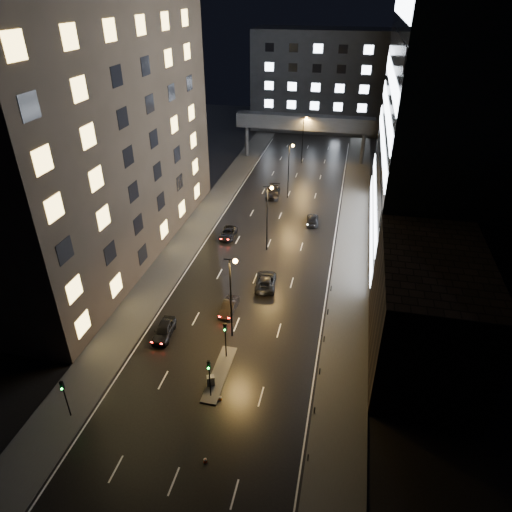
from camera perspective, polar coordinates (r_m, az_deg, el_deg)
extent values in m
plane|color=black|center=(78.67, 3.05, 5.06)|extent=(160.00, 160.00, 0.00)
cube|color=#383533|center=(77.08, -6.81, 4.37)|extent=(5.00, 110.00, 0.15)
cube|color=#383533|center=(73.38, 12.05, 2.46)|extent=(5.00, 110.00, 0.15)
cube|color=#2D2319|center=(65.21, -19.87, 16.62)|extent=(15.00, 48.00, 40.00)
cube|color=black|center=(48.85, 20.58, -6.46)|extent=(10.00, 18.00, 12.00)
cube|color=black|center=(68.52, 25.24, 18.36)|extent=(20.00, 36.00, 45.00)
cube|color=#333335|center=(130.38, 7.83, 20.91)|extent=(34.00, 14.00, 25.00)
cube|color=#333335|center=(103.89, 6.10, 16.30)|extent=(30.00, 3.00, 3.00)
cylinder|color=#333335|center=(107.38, -1.16, 14.16)|extent=(0.80, 0.80, 7.00)
cylinder|color=#333335|center=(104.65, 13.20, 12.94)|extent=(0.80, 0.80, 7.00)
cube|color=#383533|center=(47.86, -4.56, -14.43)|extent=(1.60, 8.00, 0.15)
cylinder|color=black|center=(48.35, -3.80, -10.86)|extent=(0.12, 0.12, 3.50)
cube|color=black|center=(46.92, -3.89, -8.85)|extent=(0.28, 0.22, 0.90)
sphere|color=#0CFF33|center=(47.00, -3.93, -9.22)|extent=(0.18, 0.18, 0.18)
cylinder|color=black|center=(44.57, -5.78, -15.41)|extent=(0.12, 0.12, 3.50)
cube|color=black|center=(43.02, -5.93, -13.37)|extent=(0.28, 0.22, 0.90)
sphere|color=#0CFF33|center=(43.12, -5.97, -13.77)|extent=(0.18, 0.18, 0.18)
cylinder|color=black|center=(46.09, -22.53, -16.61)|extent=(0.12, 0.12, 3.50)
cube|color=black|center=(44.59, -23.10, -14.65)|extent=(0.28, 0.22, 0.90)
sphere|color=#0CFF33|center=(44.70, -23.12, -15.03)|extent=(0.18, 0.18, 0.18)
cylinder|color=black|center=(41.22, 6.51, -23.84)|extent=(0.12, 0.12, 0.90)
cylinder|color=black|center=(44.33, 7.31, -18.64)|extent=(0.12, 0.12, 0.90)
cylinder|color=black|center=(47.77, 7.96, -14.16)|extent=(0.12, 0.12, 0.90)
cylinder|color=black|center=(51.46, 8.50, -10.30)|extent=(0.12, 0.12, 0.90)
cylinder|color=black|center=(55.36, 8.96, -6.97)|extent=(0.12, 0.12, 0.90)
cylinder|color=black|center=(59.42, 9.35, -4.08)|extent=(0.12, 0.12, 0.90)
cylinder|color=black|center=(49.09, -3.16, -5.46)|extent=(0.18, 0.18, 10.00)
cylinder|color=black|center=(46.33, -3.33, -0.45)|extent=(1.20, 0.12, 0.12)
sphere|color=#FF9E38|center=(46.24, -2.61, -0.64)|extent=(0.50, 0.50, 0.50)
cylinder|color=black|center=(65.85, 1.39, 4.59)|extent=(0.18, 0.18, 10.00)
cylinder|color=black|center=(63.81, 1.45, 8.63)|extent=(1.20, 0.12, 0.12)
sphere|color=#FF9E38|center=(63.75, 1.98, 8.50)|extent=(0.50, 0.50, 0.50)
cylinder|color=black|center=(84.03, 4.08, 10.43)|extent=(0.18, 0.18, 10.00)
cylinder|color=black|center=(82.45, 4.21, 13.69)|extent=(1.20, 0.12, 0.12)
sphere|color=#FF9E38|center=(82.40, 4.63, 13.59)|extent=(0.50, 0.50, 0.50)
cylinder|color=black|center=(102.89, 5.85, 14.15)|extent=(0.18, 0.18, 10.00)
cylinder|color=black|center=(101.60, 6.00, 16.85)|extent=(1.20, 0.12, 0.12)
sphere|color=#FF9E38|center=(101.56, 6.35, 16.77)|extent=(0.50, 0.50, 0.50)
imported|color=black|center=(52.63, -11.43, -9.09)|extent=(2.22, 4.72, 1.56)
imported|color=black|center=(55.23, -3.40, -6.37)|extent=(1.62, 4.27, 1.39)
imported|color=black|center=(71.47, -3.51, 2.85)|extent=(2.27, 4.77, 1.31)
imported|color=black|center=(85.95, 2.19, 7.96)|extent=(2.75, 5.80, 1.63)
imported|color=black|center=(59.59, 1.22, -3.15)|extent=(3.20, 5.76, 1.53)
imported|color=black|center=(76.26, 7.08, 4.56)|extent=(2.32, 4.82, 1.36)
cube|color=#535356|center=(46.39, -5.68, -15.22)|extent=(0.89, 0.79, 1.09)
cone|color=red|center=(41.36, -6.37, -24.01)|extent=(0.33, 0.33, 0.52)
cone|color=orange|center=(45.41, -4.50, -17.23)|extent=(0.36, 0.36, 0.53)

